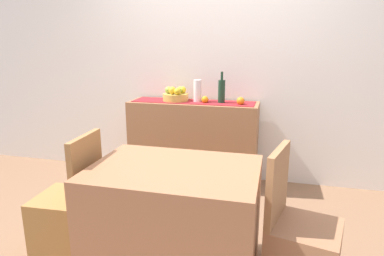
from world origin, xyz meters
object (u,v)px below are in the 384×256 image
at_px(wine_bottle, 222,91).
at_px(chair_near_window, 69,220).
at_px(sideboard_console, 193,143).
at_px(dining_table, 175,221).
at_px(fruit_bowl, 176,97).
at_px(ceramic_vase, 198,91).
at_px(chair_by_corner, 300,252).

height_order(wine_bottle, chair_near_window, wine_bottle).
xyz_separation_m(sideboard_console, dining_table, (0.25, -1.50, -0.08)).
xyz_separation_m(fruit_bowl, ceramic_vase, (0.24, 0.00, 0.07)).
bearing_deg(ceramic_vase, wine_bottle, 0.00).
distance_m(ceramic_vase, chair_by_corner, 1.94).
distance_m(wine_bottle, chair_by_corner, 1.83).
height_order(sideboard_console, chair_by_corner, chair_by_corner).
relative_size(ceramic_vase, chair_near_window, 0.26).
bearing_deg(chair_near_window, chair_by_corner, 0.11).
height_order(sideboard_console, wine_bottle, wine_bottle).
bearing_deg(fruit_bowl, sideboard_console, 0.00).
distance_m(fruit_bowl, chair_near_window, 1.68).
distance_m(fruit_bowl, dining_table, 1.66).
distance_m(sideboard_console, dining_table, 1.52).
height_order(wine_bottle, ceramic_vase, wine_bottle).
relative_size(ceramic_vase, dining_table, 0.22).
relative_size(dining_table, chair_by_corner, 1.17).
bearing_deg(sideboard_console, dining_table, -80.51).
height_order(fruit_bowl, wine_bottle, wine_bottle).
relative_size(fruit_bowl, dining_table, 0.26).
xyz_separation_m(fruit_bowl, dining_table, (0.44, -1.50, -0.57)).
bearing_deg(chair_by_corner, sideboard_console, 124.87).
bearing_deg(wine_bottle, sideboard_console, -180.00).
height_order(wine_bottle, dining_table, wine_bottle).
relative_size(ceramic_vase, chair_by_corner, 0.26).
xyz_separation_m(ceramic_vase, chair_by_corner, (1.00, -1.49, -0.74)).
height_order(fruit_bowl, chair_near_window, fruit_bowl).
bearing_deg(dining_table, chair_near_window, 179.94).
relative_size(wine_bottle, chair_by_corner, 0.36).
distance_m(sideboard_console, chair_near_window, 1.60).
bearing_deg(fruit_bowl, chair_by_corner, -50.45).
height_order(sideboard_console, dining_table, sideboard_console).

